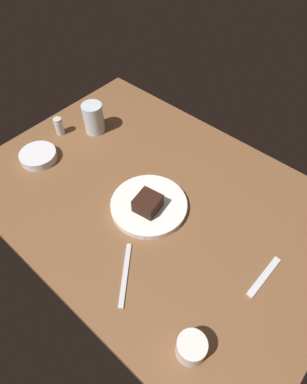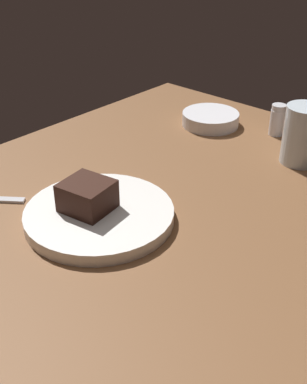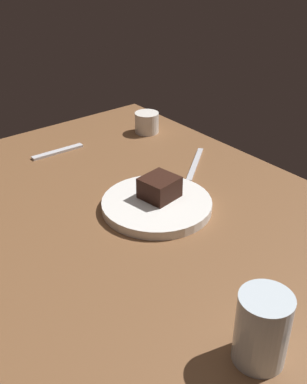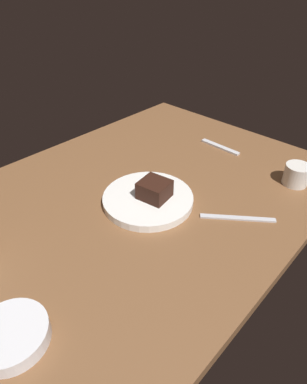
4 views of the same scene
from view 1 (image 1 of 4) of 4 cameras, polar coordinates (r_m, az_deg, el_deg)
dining_table at (r=108.66cm, az=0.31°, el=-1.34°), size 120.00×84.00×3.00cm
dessert_plate at (r=104.07cm, az=-0.82°, el=-2.34°), size 24.47×24.47×2.08cm
chocolate_cake_slice at (r=100.26cm, az=-1.03°, el=-1.97°), size 8.23×8.58×4.81cm
salt_shaker at (r=132.45cm, az=-16.18°, el=10.98°), size 3.29×3.29×6.96cm
water_glass at (r=129.43cm, az=-10.44°, el=12.59°), size 7.80×7.80×11.65cm
side_bowl at (r=125.22cm, az=-19.47°, el=5.97°), size 13.09×13.09×3.02cm
coffee_cup at (r=84.09cm, az=6.61°, el=-25.41°), size 7.16×7.16×6.11cm
dessert_spoon at (r=97.21cm, az=18.73°, el=-13.83°), size 2.22×15.04×0.70cm
butter_knife at (r=93.11cm, az=-4.97°, el=-14.11°), size 12.68×15.92×0.50cm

